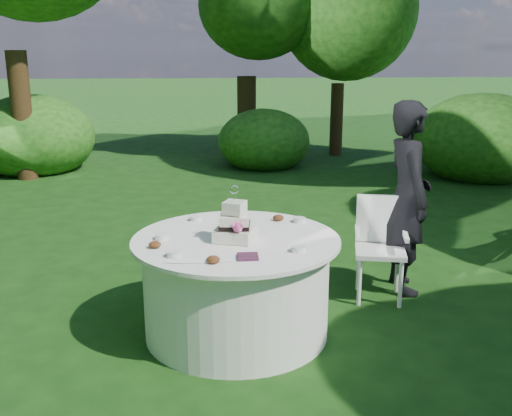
# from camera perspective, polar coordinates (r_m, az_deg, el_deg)

# --- Properties ---
(ground) EXTENTS (80.00, 80.00, 0.00)m
(ground) POSITION_cam_1_polar(r_m,az_deg,el_deg) (4.76, -1.84, -11.73)
(ground) COLOR #11330E
(ground) RESTS_ON ground
(napkins) EXTENTS (0.14, 0.14, 0.02)m
(napkins) POSITION_cam_1_polar(r_m,az_deg,el_deg) (4.06, -0.78, -4.65)
(napkins) COLOR #4A1F3A
(napkins) RESTS_ON table
(feather_plume) EXTENTS (0.48, 0.07, 0.01)m
(feather_plume) POSITION_cam_1_polar(r_m,az_deg,el_deg) (4.00, -5.43, -5.07)
(feather_plume) COLOR white
(feather_plume) RESTS_ON table
(guest) EXTENTS (0.43, 0.64, 1.72)m
(guest) POSITION_cam_1_polar(r_m,az_deg,el_deg) (5.46, 14.21, 0.94)
(guest) COLOR black
(guest) RESTS_ON ground
(table) EXTENTS (1.56, 1.56, 0.77)m
(table) POSITION_cam_1_polar(r_m,az_deg,el_deg) (4.60, -1.88, -7.41)
(table) COLOR white
(table) RESTS_ON ground
(cake) EXTENTS (0.34, 0.34, 0.41)m
(cake) POSITION_cam_1_polar(r_m,az_deg,el_deg) (4.39, -2.03, -1.68)
(cake) COLOR white
(cake) RESTS_ON table
(chair) EXTENTS (0.51, 0.50, 0.89)m
(chair) POSITION_cam_1_polar(r_m,az_deg,el_deg) (5.35, 11.73, -2.97)
(chair) COLOR silver
(chair) RESTS_ON ground
(votives) EXTENTS (1.18, 0.97, 0.04)m
(votives) POSITION_cam_1_polar(r_m,az_deg,el_deg) (4.49, -2.82, -2.53)
(votives) COLOR white
(votives) RESTS_ON table
(petal_cups) EXTENTS (1.04, 1.06, 0.05)m
(petal_cups) POSITION_cam_1_polar(r_m,az_deg,el_deg) (4.38, -3.57, -2.96)
(petal_cups) COLOR #562D16
(petal_cups) RESTS_ON table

